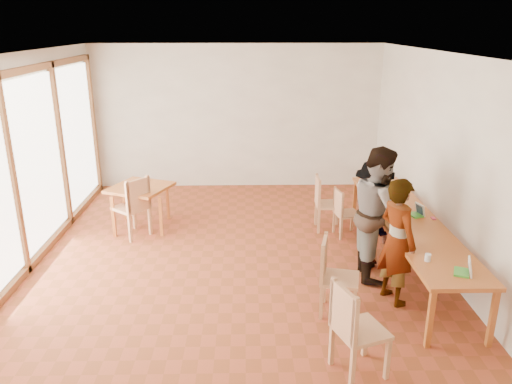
# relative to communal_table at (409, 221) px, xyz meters

# --- Properties ---
(ground) EXTENTS (8.00, 8.00, 0.00)m
(ground) POSITION_rel_communal_table_xyz_m (-2.50, -0.11, -0.70)
(ground) COLOR #9D4326
(ground) RESTS_ON ground
(wall_back) EXTENTS (6.00, 0.10, 3.00)m
(wall_back) POSITION_rel_communal_table_xyz_m (-2.50, 3.89, 0.80)
(wall_back) COLOR silver
(wall_back) RESTS_ON ground
(wall_front) EXTENTS (6.00, 0.10, 3.00)m
(wall_front) POSITION_rel_communal_table_xyz_m (-2.50, -4.11, 0.80)
(wall_front) COLOR silver
(wall_front) RESTS_ON ground
(wall_right) EXTENTS (0.10, 8.00, 3.00)m
(wall_right) POSITION_rel_communal_table_xyz_m (0.50, -0.11, 0.80)
(wall_right) COLOR silver
(wall_right) RESTS_ON ground
(window_wall) EXTENTS (0.10, 8.00, 3.00)m
(window_wall) POSITION_rel_communal_table_xyz_m (-5.46, -0.11, 0.80)
(window_wall) COLOR white
(window_wall) RESTS_ON ground
(ceiling) EXTENTS (6.00, 8.00, 0.04)m
(ceiling) POSITION_rel_communal_table_xyz_m (-2.50, -0.11, 2.32)
(ceiling) COLOR white
(ceiling) RESTS_ON wall_back
(communal_table) EXTENTS (0.80, 4.00, 0.75)m
(communal_table) POSITION_rel_communal_table_xyz_m (0.00, 0.00, 0.00)
(communal_table) COLOR #AC6426
(communal_table) RESTS_ON ground
(side_table) EXTENTS (0.90, 0.90, 0.75)m
(side_table) POSITION_rel_communal_table_xyz_m (-4.12, 1.55, -0.03)
(side_table) COLOR #AC6426
(side_table) RESTS_ON ground
(chair_near) EXTENTS (0.60, 0.60, 0.53)m
(chair_near) POSITION_rel_communal_table_xyz_m (-1.29, -2.36, -0.09)
(chair_near) COLOR tan
(chair_near) RESTS_ON ground
(chair_mid) EXTENTS (0.54, 0.54, 0.51)m
(chair_mid) POSITION_rel_communal_table_xyz_m (-1.30, -1.20, -0.11)
(chair_mid) COLOR tan
(chair_mid) RESTS_ON ground
(chair_far) EXTENTS (0.44, 0.44, 0.50)m
(chair_far) POSITION_rel_communal_table_xyz_m (-1.01, 1.40, -0.13)
(chair_far) COLOR tan
(chair_far) RESTS_ON ground
(chair_empty) EXTENTS (0.44, 0.44, 0.43)m
(chair_empty) POSITION_rel_communal_table_xyz_m (-0.73, 1.10, -0.21)
(chair_empty) COLOR tan
(chair_empty) RESTS_ON ground
(chair_spare) EXTENTS (0.68, 0.68, 0.55)m
(chair_spare) POSITION_rel_communal_table_xyz_m (-4.13, 1.13, -0.07)
(chair_spare) COLOR tan
(chair_spare) RESTS_ON ground
(person_near) EXTENTS (0.59, 0.70, 1.63)m
(person_near) POSITION_rel_communal_table_xyz_m (-0.45, -0.94, 0.11)
(person_near) COLOR gray
(person_near) RESTS_ON ground
(person_mid) EXTENTS (0.74, 0.93, 1.85)m
(person_mid) POSITION_rel_communal_table_xyz_m (-0.51, -0.24, 0.22)
(person_mid) COLOR gray
(person_mid) RESTS_ON ground
(person_far) EXTENTS (0.65, 1.04, 1.54)m
(person_far) POSITION_rel_communal_table_xyz_m (-0.48, 0.19, 0.07)
(person_far) COLOR gray
(person_far) RESTS_ON ground
(laptop_near) EXTENTS (0.26, 0.27, 0.19)m
(laptop_near) POSITION_rel_communal_table_xyz_m (0.10, -1.67, 0.10)
(laptop_near) COLOR green
(laptop_near) RESTS_ON communal_table
(laptop_mid) EXTENTS (0.24, 0.25, 0.18)m
(laptop_mid) POSITION_rel_communal_table_xyz_m (0.15, 0.09, 0.10)
(laptop_mid) COLOR green
(laptop_mid) RESTS_ON communal_table
(laptop_far) EXTENTS (0.18, 0.21, 0.18)m
(laptop_far) POSITION_rel_communal_table_xyz_m (0.03, 0.74, 0.10)
(laptop_far) COLOR green
(laptop_far) RESTS_ON communal_table
(yellow_mug) EXTENTS (0.13, 0.13, 0.09)m
(yellow_mug) POSITION_rel_communal_table_xyz_m (-0.29, 0.01, 0.09)
(yellow_mug) COLOR gold
(yellow_mug) RESTS_ON communal_table
(green_bottle) EXTENTS (0.07, 0.07, 0.28)m
(green_bottle) POSITION_rel_communal_table_xyz_m (-0.15, -0.26, 0.19)
(green_bottle) COLOR #217238
(green_bottle) RESTS_ON communal_table
(clear_glass) EXTENTS (0.07, 0.07, 0.09)m
(clear_glass) POSITION_rel_communal_table_xyz_m (-0.21, -1.35, 0.09)
(clear_glass) COLOR silver
(clear_glass) RESTS_ON communal_table
(condiment_cup) EXTENTS (0.08, 0.08, 0.06)m
(condiment_cup) POSITION_rel_communal_table_xyz_m (-0.29, 1.34, 0.08)
(condiment_cup) COLOR white
(condiment_cup) RESTS_ON communal_table
(pink_phone) EXTENTS (0.05, 0.10, 0.01)m
(pink_phone) POSITION_rel_communal_table_xyz_m (0.33, -0.04, 0.05)
(pink_phone) COLOR #F33C6B
(pink_phone) RESTS_ON communal_table
(black_pouch) EXTENTS (0.16, 0.26, 0.09)m
(black_pouch) POSITION_rel_communal_table_xyz_m (-0.11, 0.76, 0.09)
(black_pouch) COLOR black
(black_pouch) RESTS_ON communal_table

